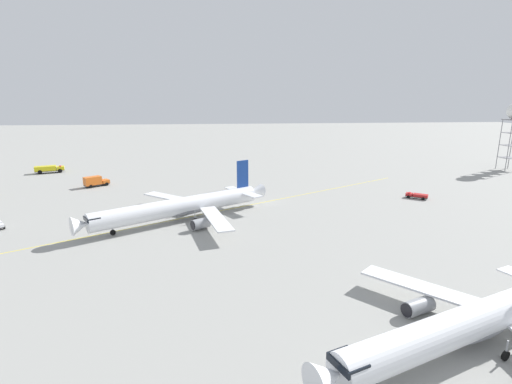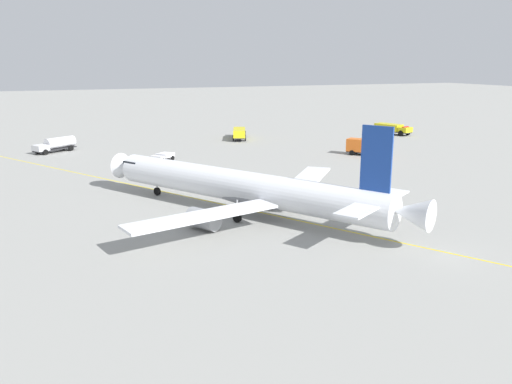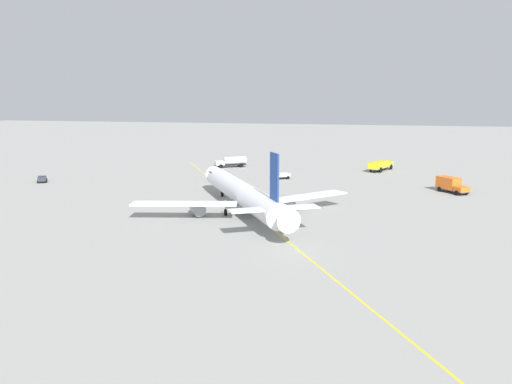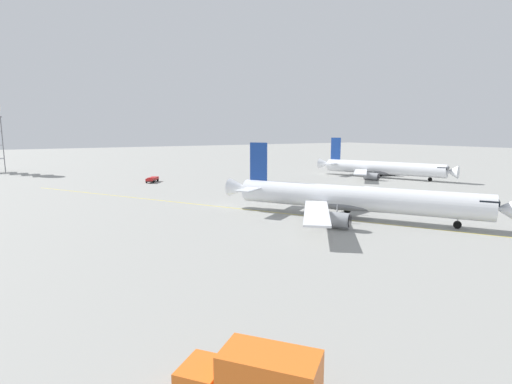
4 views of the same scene
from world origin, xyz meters
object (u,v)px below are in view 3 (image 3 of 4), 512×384
(pushback_tug_truck, at_px, (281,176))
(fuel_tanker_truck, at_px, (232,162))
(airliner_main, at_px, (243,195))
(catering_truck_truck, at_px, (451,185))
(baggage_truck_truck, at_px, (42,179))
(fire_tender_truck, at_px, (381,165))

(pushback_tug_truck, bearing_deg, fuel_tanker_truck, -84.43)
(airliner_main, height_order, catering_truck_truck, airliner_main)
(catering_truck_truck, distance_m, baggage_truck_truck, 89.58)
(airliner_main, bearing_deg, baggage_truck_truck, 38.42)
(fire_tender_truck, bearing_deg, airliner_main, -179.02)
(airliner_main, relative_size, pushback_tug_truck, 8.25)
(airliner_main, xyz_separation_m, baggage_truck_truck, (53.50, -19.30, -2.38))
(airliner_main, relative_size, baggage_truck_truck, 8.85)
(catering_truck_truck, xyz_separation_m, fuel_tanker_truck, (54.96, -26.37, -0.09))
(catering_truck_truck, relative_size, baggage_truck_truck, 1.61)
(baggage_truck_truck, bearing_deg, pushback_tug_truck, -105.39)
(airliner_main, height_order, baggage_truck_truck, airliner_main)
(catering_truck_truck, bearing_deg, pushback_tug_truck, -141.32)
(catering_truck_truck, xyz_separation_m, baggage_truck_truck, (89.05, 9.66, -0.94))
(baggage_truck_truck, bearing_deg, catering_truck_truck, -118.89)
(airliner_main, distance_m, baggage_truck_truck, 56.92)
(baggage_truck_truck, bearing_deg, airliner_main, -144.92)
(catering_truck_truck, distance_m, fire_tender_truck, 32.81)
(baggage_truck_truck, height_order, pushback_tug_truck, pushback_tug_truck)
(catering_truck_truck, bearing_deg, baggage_truck_truck, -121.66)
(fire_tender_truck, distance_m, pushback_tug_truck, 30.43)
(airliner_main, distance_m, pushback_tug_truck, 37.97)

